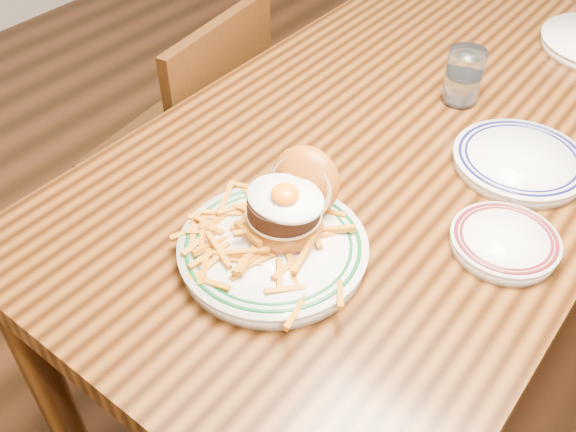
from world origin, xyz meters
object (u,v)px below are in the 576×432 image
Objects in this scene: main_plate at (278,232)px; table at (408,156)px; side_plate at (505,241)px; chair_left at (194,149)px.

table is at bearing 81.82° from main_plate.
side_plate is (0.28, 0.23, -0.02)m from main_plate.
main_plate is at bearing -39.74° from chair_left.
main_plate is 0.36m from side_plate.
main_plate reaches higher than chair_left.
chair_left is (-0.59, -0.07, -0.21)m from table.
table is 0.63m from chair_left.
chair_left reaches higher than side_plate.
table is at bearing 149.88° from side_plate.
main_plate is (0.60, -0.38, 0.34)m from chair_left.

